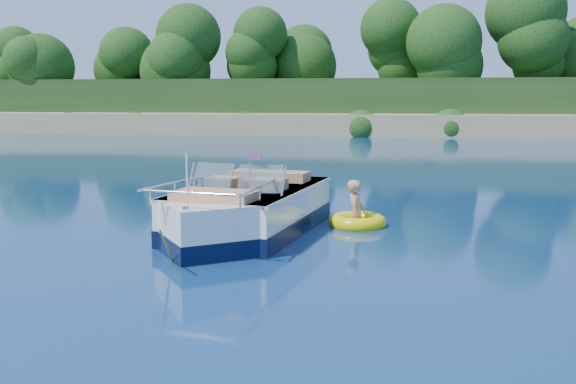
% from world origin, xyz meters
% --- Properties ---
extents(ground, '(160.00, 160.00, 0.00)m').
position_xyz_m(ground, '(0.00, 0.00, 0.00)').
color(ground, '#091C45').
rests_on(ground, ground).
extents(shoreline, '(170.00, 59.00, 6.00)m').
position_xyz_m(shoreline, '(0.00, 63.77, 0.98)').
color(shoreline, '#908054').
rests_on(shoreline, ground).
extents(treeline, '(150.00, 7.12, 8.19)m').
position_xyz_m(treeline, '(0.04, 41.01, 5.55)').
color(treeline, black).
rests_on(treeline, ground).
extents(motorboat, '(2.86, 6.16, 2.06)m').
position_xyz_m(motorboat, '(0.78, 2.89, 0.40)').
color(motorboat, white).
rests_on(motorboat, ground).
extents(tow_tube, '(1.55, 1.55, 0.32)m').
position_xyz_m(tow_tube, '(2.96, 4.17, 0.08)').
color(tow_tube, '#F6E605').
rests_on(tow_tube, ground).
extents(boy, '(0.41, 0.84, 1.60)m').
position_xyz_m(boy, '(2.92, 4.21, 0.00)').
color(boy, tan).
rests_on(boy, ground).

